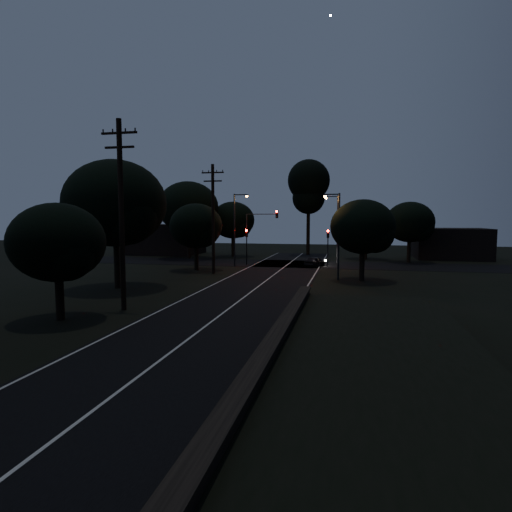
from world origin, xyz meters
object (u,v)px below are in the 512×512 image
at_px(signal_right, 328,241).
at_px(car, 315,262).
at_px(tall_pine, 309,186).
at_px(streetlight_a, 236,225).
at_px(signal_mast, 261,227).
at_px(streetlight_c, 337,230).
at_px(utility_pole_mid, 121,212).
at_px(utility_pole_far, 213,217).
at_px(streetlight_b, 336,224).
at_px(signal_left, 247,240).

bearing_deg(signal_right, car, -172.18).
relative_size(tall_pine, streetlight_a, 1.72).
xyz_separation_m(tall_pine, signal_mast, (-3.91, -15.01, -5.59)).
bearing_deg(streetlight_c, tall_pine, 100.93).
bearing_deg(utility_pole_mid, utility_pole_far, 90.00).
relative_size(signal_mast, streetlight_b, 0.78).
bearing_deg(utility_pole_far, streetlight_b, 46.70).
xyz_separation_m(utility_pole_mid, signal_right, (10.60, 24.99, -2.90)).
bearing_deg(streetlight_c, streetlight_a, 144.31).
distance_m(signal_left, signal_right, 9.20).
bearing_deg(utility_pole_mid, signal_mast, 82.96).
bearing_deg(streetlight_a, streetlight_b, 29.48).
bearing_deg(signal_left, utility_pole_mid, -93.21).
bearing_deg(signal_right, utility_pole_mid, -112.99).
height_order(utility_pole_far, signal_right, utility_pole_far).
bearing_deg(signal_left, signal_mast, 0.13).
relative_size(utility_pole_far, streetlight_c, 1.40).
relative_size(signal_right, streetlight_c, 0.55).
distance_m(streetlight_a, streetlight_c, 13.72).
xyz_separation_m(signal_mast, streetlight_b, (8.22, 4.01, 0.30)).
bearing_deg(signal_mast, signal_left, -179.87).
height_order(signal_left, streetlight_c, streetlight_c).
distance_m(utility_pole_far, signal_right, 13.53).
distance_m(utility_pole_far, car, 13.02).
relative_size(signal_right, signal_mast, 0.66).
bearing_deg(car, streetlight_c, 125.21).
xyz_separation_m(utility_pole_mid, streetlight_a, (0.69, 23.00, -1.10)).
distance_m(signal_left, signal_mast, 2.26).
bearing_deg(utility_pole_far, signal_left, 80.06).
height_order(utility_pole_mid, streetlight_b, utility_pole_mid).
bearing_deg(signal_right, streetlight_b, 80.00).
bearing_deg(streetlight_a, signal_left, 70.41).
bearing_deg(tall_pine, utility_pole_far, -106.93).
relative_size(utility_pole_far, streetlight_b, 1.31).
bearing_deg(utility_pole_far, streetlight_a, 83.41).
bearing_deg(car, utility_pole_mid, 89.82).
bearing_deg(utility_pole_mid, signal_left, 86.79).
distance_m(utility_pole_far, streetlight_c, 12.05).
distance_m(utility_pole_mid, tall_pine, 40.82).
xyz_separation_m(utility_pole_far, signal_left, (1.40, 7.99, -2.65)).
height_order(tall_pine, signal_mast, tall_pine).
relative_size(tall_pine, signal_mast, 2.20).
distance_m(signal_left, streetlight_b, 10.84).
relative_size(utility_pole_far, signal_right, 2.56).
relative_size(streetlight_a, streetlight_b, 1.00).
relative_size(utility_pole_mid, signal_right, 2.68).
xyz_separation_m(signal_right, streetlight_b, (0.71, 4.01, 1.80)).
distance_m(tall_pine, streetlight_a, 18.89).
height_order(utility_pole_far, streetlight_b, utility_pole_far).
height_order(signal_right, streetlight_a, streetlight_a).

